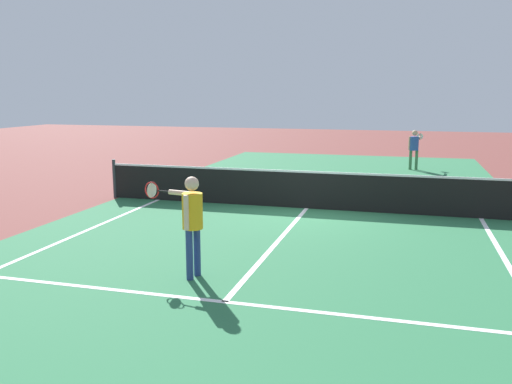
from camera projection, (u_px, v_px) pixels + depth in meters
ground_plane at (307, 208)px, 13.53m from camera, size 60.00×60.00×0.00m
court_surface_inbounds at (307, 208)px, 13.53m from camera, size 10.62×24.40×0.00m
line_sideline_left at (2, 266)px, 8.99m from camera, size 0.10×11.89×0.01m
line_service_near at (225, 302)px, 7.47m from camera, size 8.22×0.10×0.01m
line_center_service at (278, 242)px, 10.50m from camera, size 0.10×6.40×0.01m
net at (307, 189)px, 13.44m from camera, size 10.95×0.09×1.07m
player_near at (191, 215)px, 8.30m from camera, size 1.15×0.66×1.62m
player_far at (414, 145)px, 20.25m from camera, size 0.54×1.15×1.50m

